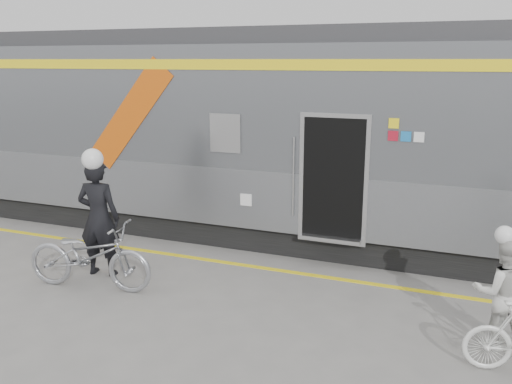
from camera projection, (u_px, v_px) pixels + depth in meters
The scene contains 8 objects.
ground at pixel (257, 332), 7.23m from camera, with size 90.00×90.00×0.00m, color slate.
train at pixel (247, 133), 11.19m from camera, with size 24.00×3.17×4.10m.
safety_strip at pixel (303, 274), 9.17m from camera, with size 24.00×0.12×0.01m, color yellow.
man at pixel (99, 218), 8.95m from camera, with size 0.72×0.47×1.98m, color black.
bicycle_left at pixel (89, 256), 8.49m from camera, with size 0.72×2.07×1.09m, color #9B9DA2.
woman at pixel (502, 293), 6.70m from camera, with size 0.71×0.55×1.45m, color silver.
helmet_man at pixel (94, 148), 8.67m from camera, with size 0.34×0.34×0.34m, color white.
helmet_woman at pixel (509, 228), 6.50m from camera, with size 0.23×0.23×0.23m, color white.
Camera 1 is at (2.40, -6.12, 3.53)m, focal length 38.00 mm.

